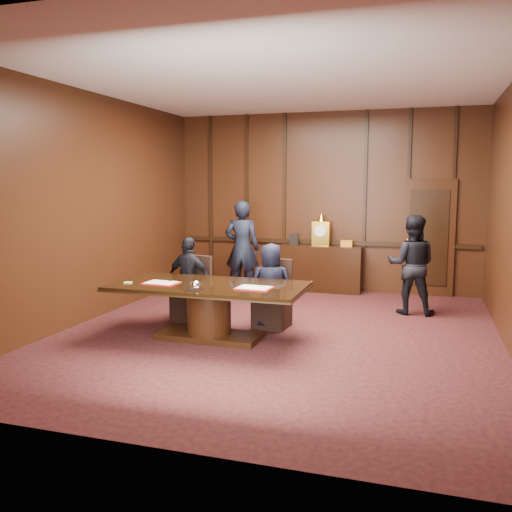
{
  "coord_description": "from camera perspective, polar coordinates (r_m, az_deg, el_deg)",
  "views": [
    {
      "loc": [
        1.94,
        -7.17,
        2.1
      ],
      "look_at": [
        -0.42,
        0.36,
        1.05
      ],
      "focal_mm": 38.0,
      "sensor_mm": 36.0,
      "label": 1
    }
  ],
  "objects": [
    {
      "name": "folder_left",
      "position": [
        7.47,
        -9.95,
        -2.8
      ],
      "size": [
        0.47,
        0.35,
        0.02
      ],
      "rotation": [
        0.0,
        0.0,
        -0.04
      ],
      "color": "#B51710",
      "rests_on": "conference_table"
    },
    {
      "name": "room",
      "position": [
        7.56,
        3.05,
        4.71
      ],
      "size": [
        7.0,
        7.04,
        3.5
      ],
      "color": "black",
      "rests_on": "ground"
    },
    {
      "name": "witness_left",
      "position": [
        10.22,
        -1.47,
        0.83
      ],
      "size": [
        0.7,
        0.5,
        1.8
      ],
      "primitive_type": "imported",
      "rotation": [
        0.0,
        0.0,
        3.25
      ],
      "color": "black",
      "rests_on": "ground"
    },
    {
      "name": "inkstand",
      "position": [
        6.93,
        -6.43,
        -3.16
      ],
      "size": [
        0.2,
        0.14,
        0.12
      ],
      "color": "white",
      "rests_on": "conference_table"
    },
    {
      "name": "conference_table",
      "position": [
        7.4,
        -4.98,
        -4.86
      ],
      "size": [
        2.62,
        1.32,
        0.76
      ],
      "color": "black",
      "rests_on": "ground"
    },
    {
      "name": "folder_right",
      "position": [
        7.02,
        -0.2,
        -3.37
      ],
      "size": [
        0.48,
        0.35,
        0.02
      ],
      "rotation": [
        0.0,
        0.0,
        -0.05
      ],
      "color": "#B51710",
      "rests_on": "conference_table"
    },
    {
      "name": "notepad",
      "position": [
        7.6,
        -13.33,
        -2.72
      ],
      "size": [
        0.11,
        0.09,
        0.01
      ],
      "primitive_type": "cube",
      "rotation": [
        0.0,
        0.0,
        0.17
      ],
      "color": "#E1D46E",
      "rests_on": "conference_table"
    },
    {
      "name": "chair_right",
      "position": [
        8.05,
        1.76,
        -5.4
      ],
      "size": [
        0.52,
        0.52,
        0.99
      ],
      "rotation": [
        0.0,
        0.0,
        -0.09
      ],
      "color": "black",
      "rests_on": "ground"
    },
    {
      "name": "sideboard",
      "position": [
        10.74,
        6.82,
        -1.12
      ],
      "size": [
        1.6,
        0.45,
        1.54
      ],
      "color": "black",
      "rests_on": "ground"
    },
    {
      "name": "chair_left",
      "position": [
        8.48,
        -6.74,
        -4.78
      ],
      "size": [
        0.56,
        0.56,
        0.99
      ],
      "rotation": [
        0.0,
        0.0,
        -0.18
      ],
      "color": "black",
      "rests_on": "ground"
    },
    {
      "name": "signatory_left",
      "position": [
        8.35,
        -7.03,
        -2.47
      ],
      "size": [
        0.8,
        0.42,
        1.3
      ],
      "primitive_type": "imported",
      "rotation": [
        0.0,
        0.0,
        3.01
      ],
      "color": "black",
      "rests_on": "ground"
    },
    {
      "name": "witness_right",
      "position": [
        9.11,
        16.05,
        -0.89
      ],
      "size": [
        0.78,
        0.61,
        1.61
      ],
      "primitive_type": "imported",
      "rotation": [
        0.0,
        0.0,
        3.14
      ],
      "color": "black",
      "rests_on": "ground"
    },
    {
      "name": "signatory_right",
      "position": [
        7.91,
        1.6,
        -3.16
      ],
      "size": [
        0.7,
        0.56,
        1.26
      ],
      "primitive_type": "imported",
      "rotation": [
        0.0,
        0.0,
        3.44
      ],
      "color": "black",
      "rests_on": "ground"
    }
  ]
}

